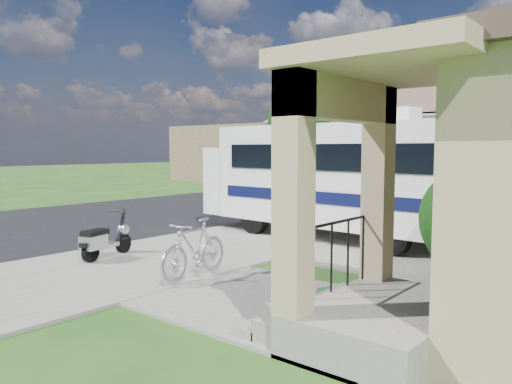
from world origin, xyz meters
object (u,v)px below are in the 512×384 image
Objects in this scene: scooter at (104,240)px; pickup_truck at (311,182)px; van at (365,173)px; bicycle at (194,252)px; motorhome at (336,175)px; shrub at (480,215)px; garden_hose at (330,298)px.

scooter is 14.88m from pickup_truck.
pickup_truck is at bearing -78.89° from van.
bicycle is 21.75m from van.
motorhome reaches higher than shrub.
motorhome reaches higher than garden_hose.
motorhome is 18.91× the size of garden_hose.
bicycle is at bearing -13.12° from scooter.
pickup_truck reaches higher than garden_hose.
shrub reaches higher than garden_hose.
motorhome is 1.18× the size of van.
shrub is at bearing -50.14° from van.
bicycle is 0.27× the size of van.
scooter is 5.23m from garden_hose.
motorhome reaches higher than van.
pickup_truck is at bearing 90.71° from scooter.
shrub is 15.79m from pickup_truck.
shrub reaches higher than pickup_truck.
scooter is at bearing -156.63° from shrub.
bicycle is (-4.03, -2.73, -0.73)m from shrub.
garden_hose is at bearing -121.65° from shrub.
garden_hose is at bearing 1.05° from bicycle.
shrub is 21.07m from van.
bicycle is (2.61, 0.14, 0.08)m from scooter.
shrub is 6.03× the size of garden_hose.
van is at bearing -83.09° from pickup_truck.
scooter is 0.84× the size of bicycle.
motorhome is 5.27× the size of scooter.
garden_hose is (2.82, -4.86, -1.57)m from motorhome.
pickup_truck is 6.38m from van.
scooter is at bearing -174.28° from garden_hose.
van is at bearing 102.39° from bicycle.
bicycle is at bearing -63.07° from van.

